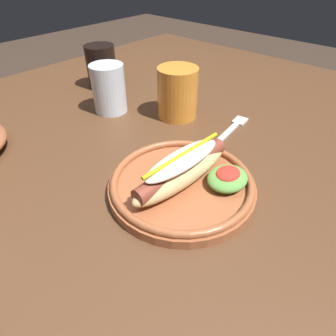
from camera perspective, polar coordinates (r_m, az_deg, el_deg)
ground_plane at (r=1.20m, az=-5.18°, el=-24.78°), size 8.00×8.00×0.00m
dining_table at (r=0.69m, az=-8.21°, el=1.21°), size 1.40×1.02×0.74m
hot_dog_plate at (r=0.46m, az=3.24°, el=-2.29°), size 0.24×0.24×0.08m
fork at (r=0.66m, az=12.91°, el=7.99°), size 0.12×0.03×0.00m
soda_cup at (r=0.85m, az=-12.98°, el=18.89°), size 0.08×0.08×0.11m
water_cup at (r=0.71m, az=-11.59°, el=15.08°), size 0.08×0.08×0.11m
extra_cup at (r=0.67m, az=1.87°, el=14.59°), size 0.09×0.09×0.11m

